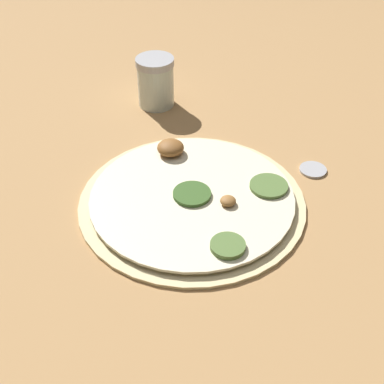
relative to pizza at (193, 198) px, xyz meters
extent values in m
plane|color=tan|center=(0.00, 0.00, -0.01)|extent=(3.00, 3.00, 0.00)
cylinder|color=beige|center=(0.00, 0.00, 0.00)|extent=(0.31, 0.31, 0.01)
cylinder|color=#EFE5C1|center=(0.00, 0.00, 0.00)|extent=(0.28, 0.28, 0.00)
cylinder|color=#385B23|center=(0.00, 0.00, 0.01)|extent=(0.05, 0.05, 0.01)
ellipsoid|color=#996633|center=(0.05, 0.01, 0.01)|extent=(0.02, 0.02, 0.01)
cylinder|color=#567538|center=(0.10, -0.05, 0.01)|extent=(0.04, 0.04, 0.01)
ellipsoid|color=brown|center=(-0.09, 0.06, 0.02)|extent=(0.04, 0.04, 0.02)
cylinder|color=#567538|center=(0.07, 0.08, 0.01)|extent=(0.05, 0.05, 0.00)
cylinder|color=silver|center=(-0.21, 0.17, 0.03)|extent=(0.06, 0.06, 0.07)
cylinder|color=#B2B2B7|center=(-0.21, 0.17, 0.07)|extent=(0.06, 0.06, 0.01)
cylinder|color=#B2B2B7|center=(0.10, 0.17, 0.00)|extent=(0.04, 0.04, 0.01)
camera|label=1|loc=(0.34, -0.44, 0.47)|focal=50.00mm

